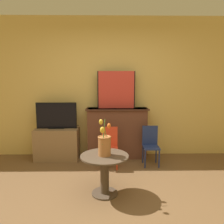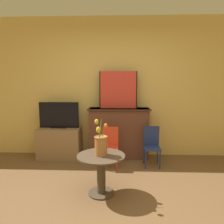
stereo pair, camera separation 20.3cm
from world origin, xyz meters
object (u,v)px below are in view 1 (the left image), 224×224
tv_monitor (56,116)px  vase_tulips (104,144)px  chair_red (110,145)px  chair_blue (150,143)px  painting (116,90)px

tv_monitor → vase_tulips: bearing=-55.5°
chair_red → chair_blue: same height
painting → chair_red: size_ratio=1.03×
painting → chair_blue: (0.60, -0.39, -0.93)m
painting → vase_tulips: size_ratio=1.43×
painting → tv_monitor: 1.23m
tv_monitor → vase_tulips: size_ratio=1.52×
chair_blue → painting: bearing=146.6°
painting → chair_red: 1.05m
vase_tulips → tv_monitor: bearing=124.5°
vase_tulips → chair_red: bearing=85.6°
painting → chair_red: (-0.13, -0.47, -0.93)m
chair_red → chair_blue: (0.73, 0.07, 0.00)m
chair_blue → tv_monitor: bearing=169.5°
painting → tv_monitor: size_ratio=0.94×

